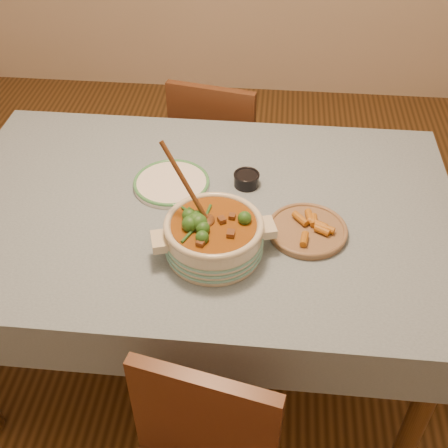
% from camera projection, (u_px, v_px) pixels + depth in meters
% --- Properties ---
extents(floor, '(4.50, 4.50, 0.00)m').
position_uv_depth(floor, '(206.00, 346.00, 2.34)').
color(floor, '#402A12').
rests_on(floor, ground).
extents(dining_table, '(1.68, 1.08, 0.76)m').
position_uv_depth(dining_table, '(201.00, 227.00, 1.90)').
color(dining_table, brown).
rests_on(dining_table, floor).
extents(stew_casserole, '(0.37, 0.35, 0.34)m').
position_uv_depth(stew_casserole, '(214.00, 234.00, 1.63)').
color(stew_casserole, beige).
rests_on(stew_casserole, dining_table).
extents(white_plate, '(0.30, 0.30, 0.02)m').
position_uv_depth(white_plate, '(171.00, 183.00, 1.91)').
color(white_plate, white).
rests_on(white_plate, dining_table).
extents(condiment_bowl, '(0.11, 0.11, 0.05)m').
position_uv_depth(condiment_bowl, '(247.00, 179.00, 1.91)').
color(condiment_bowl, black).
rests_on(condiment_bowl, dining_table).
extents(fried_plate, '(0.28, 0.28, 0.04)m').
position_uv_depth(fried_plate, '(307.00, 229.00, 1.73)').
color(fried_plate, '#876B4B').
rests_on(fried_plate, dining_table).
extents(chair_far, '(0.45, 0.45, 0.83)m').
position_uv_depth(chair_far, '(218.00, 148.00, 2.61)').
color(chair_far, brown).
rests_on(chair_far, floor).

